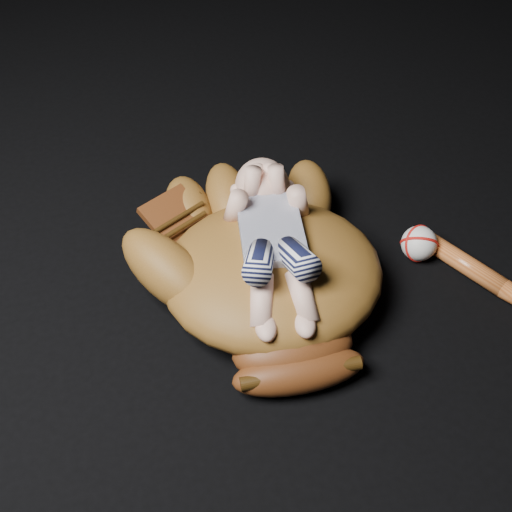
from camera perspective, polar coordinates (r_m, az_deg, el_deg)
name	(u,v)px	position (r m, az deg, el deg)	size (l,w,h in m)	color
baseball_glove	(272,264)	(1.12, 1.48, -0.76)	(0.48, 0.55, 0.17)	brown
newborn_baby	(274,241)	(1.08, 1.57, 1.37)	(0.18, 0.38, 0.15)	#DFA890
baseball	(419,243)	(1.27, 14.30, 1.09)	(0.07, 0.07, 0.07)	white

